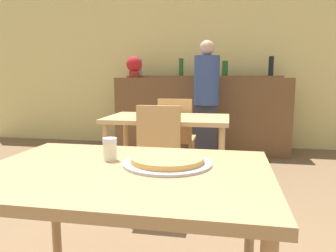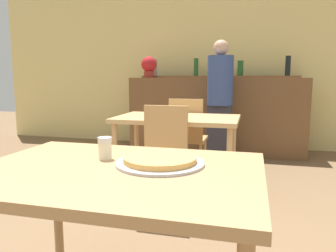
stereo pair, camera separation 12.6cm
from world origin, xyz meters
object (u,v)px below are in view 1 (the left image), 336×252
(chair_far_side_back, at_px, (176,133))
(cheese_shaker, at_px, (110,149))
(person_standing, at_px, (206,97))
(chair_far_side_front, at_px, (156,154))
(potted_plant, at_px, (134,66))
(pizza_tray, at_px, (167,161))

(chair_far_side_back, xyz_separation_m, cheese_shaker, (0.06, -2.27, 0.31))
(chair_far_side_back, height_order, person_standing, person_standing)
(chair_far_side_front, bearing_deg, person_standing, 81.35)
(chair_far_side_front, height_order, person_standing, person_standing)
(chair_far_side_front, relative_size, chair_far_side_back, 1.00)
(cheese_shaker, distance_m, person_standing, 3.07)
(chair_far_side_front, xyz_separation_m, person_standing, (0.28, 1.85, 0.36))
(potted_plant, bearing_deg, chair_far_side_front, -69.67)
(chair_far_side_front, distance_m, person_standing, 1.90)
(chair_far_side_back, bearing_deg, person_standing, -109.42)
(chair_far_side_front, distance_m, chair_far_side_back, 1.05)
(cheese_shaker, bearing_deg, chair_far_side_back, 91.59)
(chair_far_side_back, bearing_deg, pizza_tray, 98.24)
(chair_far_side_back, bearing_deg, chair_far_side_front, 90.00)
(pizza_tray, distance_m, cheese_shaker, 0.27)
(potted_plant, bearing_deg, pizza_tray, -71.48)
(cheese_shaker, relative_size, person_standing, 0.06)
(cheese_shaker, bearing_deg, chair_far_side_front, 92.96)
(pizza_tray, height_order, potted_plant, potted_plant)
(pizza_tray, bearing_deg, chair_far_side_back, 98.24)
(cheese_shaker, bearing_deg, potted_plant, 104.71)
(chair_far_side_back, height_order, pizza_tray, chair_far_side_back)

